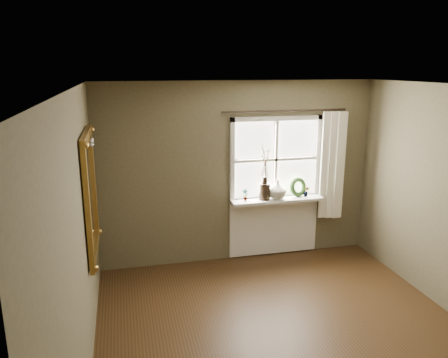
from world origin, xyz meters
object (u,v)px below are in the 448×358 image
cream_vase (277,189)px  wreath (298,189)px  dark_jug (264,191)px  gilt_mirror (90,194)px

cream_vase → wreath: 0.34m
dark_jug → cream_vase: (0.20, 0.00, 0.02)m
wreath → dark_jug: bearing=166.8°
gilt_mirror → dark_jug: bearing=23.4°
gilt_mirror → wreath: bearing=20.1°
cream_vase → wreath: (0.34, 0.04, -0.03)m
wreath → gilt_mirror: size_ratio=0.21×
cream_vase → gilt_mirror: 2.74m
wreath → gilt_mirror: (-2.85, -1.04, 0.42)m
cream_vase → gilt_mirror: size_ratio=0.20×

